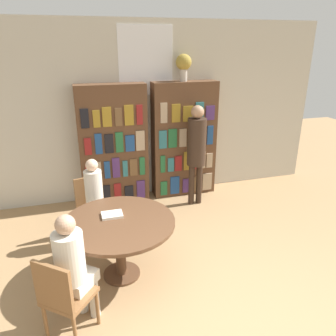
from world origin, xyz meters
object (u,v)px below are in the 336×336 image
at_px(seated_reader_left, 96,199).
at_px(librarian_standing, 196,145).
at_px(chair_left_side, 92,205).
at_px(chair_near_camera, 63,295).
at_px(seated_reader_right, 73,264).
at_px(flower_vase, 184,64).
at_px(bookshelf_left, 113,146).
at_px(bookshelf_right, 184,140).
at_px(reading_table, 119,229).

xyz_separation_m(seated_reader_left, librarian_standing, (1.72, 0.77, 0.37)).
bearing_deg(chair_left_side, librarian_standing, -175.87).
distance_m(chair_near_camera, librarian_standing, 3.19).
bearing_deg(seated_reader_right, flower_vase, 93.28).
bearing_deg(bookshelf_left, bookshelf_right, 0.01).
xyz_separation_m(bookshelf_right, chair_left_side, (-1.72, -1.10, -0.51)).
bearing_deg(bookshelf_right, seated_reader_right, -126.65).
bearing_deg(bookshelf_right, bookshelf_left, -179.99).
bearing_deg(chair_near_camera, flower_vase, 93.11).
distance_m(bookshelf_left, seated_reader_right, 2.78).
relative_size(bookshelf_right, seated_reader_left, 1.65).
height_order(chair_left_side, librarian_standing, librarian_standing).
distance_m(bookshelf_right, librarian_standing, 0.50).
bearing_deg(seated_reader_left, flower_vase, -156.55).
relative_size(reading_table, chair_near_camera, 1.44).
bearing_deg(librarian_standing, bookshelf_left, 158.87).
distance_m(bookshelf_right, reading_table, 2.55).
bearing_deg(seated_reader_left, chair_left_side, -90.00).
bearing_deg(bookshelf_left, librarian_standing, -21.13).
height_order(bookshelf_left, seated_reader_right, bookshelf_left).
bearing_deg(chair_near_camera, chair_left_side, 117.00).
bearing_deg(chair_left_side, seated_reader_right, 65.92).
bearing_deg(bookshelf_right, seated_reader_left, -142.61).
height_order(reading_table, chair_left_side, chair_left_side).
relative_size(bookshelf_left, seated_reader_left, 1.65).
bearing_deg(chair_near_camera, bookshelf_right, 92.70).
bearing_deg(seated_reader_right, librarian_standing, 86.34).
distance_m(flower_vase, seated_reader_right, 3.67).
distance_m(reading_table, librarian_standing, 2.20).
height_order(flower_vase, seated_reader_right, flower_vase).
bearing_deg(bookshelf_left, seated_reader_right, -105.34).
relative_size(bookshelf_right, chair_left_side, 2.27).
bearing_deg(flower_vase, librarian_standing, -81.75).
xyz_separation_m(bookshelf_left, seated_reader_right, (-0.73, -2.66, -0.30)).
height_order(flower_vase, seated_reader_left, flower_vase).
height_order(reading_table, chair_near_camera, chair_near_camera).
bearing_deg(seated_reader_left, reading_table, 90.00).
distance_m(bookshelf_left, librarian_standing, 1.39).
bearing_deg(chair_near_camera, librarian_standing, 86.54).
xyz_separation_m(chair_left_side, seated_reader_right, (-0.26, -1.57, 0.21)).
relative_size(bookshelf_left, flower_vase, 4.65).
xyz_separation_m(seated_reader_left, seated_reader_right, (-0.31, -1.39, 0.03)).
bearing_deg(bookshelf_right, chair_near_camera, -126.79).
bearing_deg(bookshelf_right, reading_table, -125.74).
height_order(bookshelf_right, flower_vase, flower_vase).
relative_size(bookshelf_right, flower_vase, 4.65).
bearing_deg(reading_table, flower_vase, 54.83).
bearing_deg(librarian_standing, chair_near_camera, -132.95).
relative_size(reading_table, chair_left_side, 1.44).
bearing_deg(librarian_standing, reading_table, -134.51).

